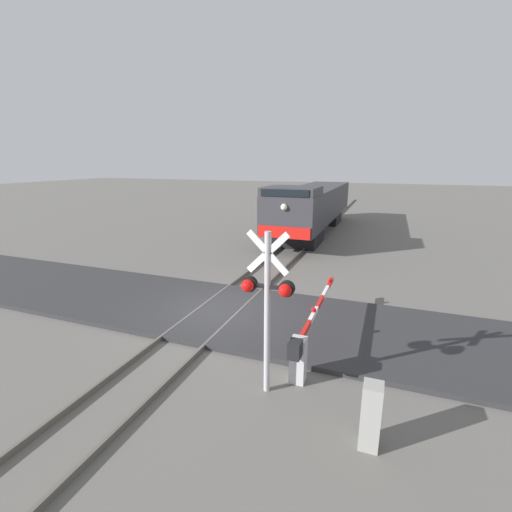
% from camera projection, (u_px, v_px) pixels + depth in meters
% --- Properties ---
extents(ground_plane, '(160.00, 160.00, 0.00)m').
position_uv_depth(ground_plane, '(219.00, 313.00, 12.48)').
color(ground_plane, '#605E59').
extents(rail_track_left, '(0.08, 80.00, 0.15)m').
position_uv_depth(rail_track_left, '(201.00, 308.00, 12.71)').
color(rail_track_left, '#59544C').
rests_on(rail_track_left, ground_plane).
extents(rail_track_right, '(0.08, 80.00, 0.15)m').
position_uv_depth(rail_track_right, '(238.00, 314.00, 12.22)').
color(rail_track_right, '#59544C').
rests_on(rail_track_right, ground_plane).
extents(road_surface, '(36.00, 4.83, 0.14)m').
position_uv_depth(road_surface, '(219.00, 311.00, 12.47)').
color(road_surface, '#2D2D30').
rests_on(road_surface, ground_plane).
extents(locomotive, '(3.10, 15.87, 3.75)m').
position_uv_depth(locomotive, '(313.00, 206.00, 26.03)').
color(locomotive, black).
rests_on(locomotive, ground_plane).
extents(crossing_signal, '(1.18, 0.33, 3.77)m').
position_uv_depth(crossing_signal, '(267.00, 297.00, 7.65)').
color(crossing_signal, '#ADADB2').
rests_on(crossing_signal, ground_plane).
extents(crossing_gate, '(0.36, 5.49, 1.25)m').
position_uv_depth(crossing_gate, '(305.00, 339.00, 9.02)').
color(crossing_gate, silver).
rests_on(crossing_gate, ground_plane).
extents(utility_cabinet, '(0.35, 0.39, 1.31)m').
position_uv_depth(utility_cabinet, '(371.00, 416.00, 6.48)').
color(utility_cabinet, '#999993').
rests_on(utility_cabinet, ground_plane).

